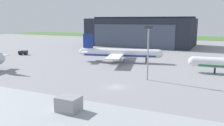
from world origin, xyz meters
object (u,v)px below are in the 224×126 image
(maintenance_hangar, at_px, (141,32))
(airliner_far_left, at_px, (120,53))
(baggage_tug, at_px, (23,52))
(apron_light_mast, at_px, (148,48))

(maintenance_hangar, xyz_separation_m, airliner_far_left, (12.85, -68.96, -5.49))
(maintenance_hangar, distance_m, baggage_tug, 81.28)
(maintenance_hangar, xyz_separation_m, apron_light_mast, (32.17, -93.09, 0.21))
(baggage_tug, xyz_separation_m, apron_light_mast, (72.42, -22.94, 8.31))
(maintenance_hangar, height_order, airliner_far_left, maintenance_hangar)
(maintenance_hangar, distance_m, airliner_far_left, 70.36)
(baggage_tug, bearing_deg, airliner_far_left, 1.29)
(maintenance_hangar, xyz_separation_m, baggage_tug, (-40.24, -70.16, -8.10))
(airliner_far_left, relative_size, apron_light_mast, 2.17)
(airliner_far_left, distance_m, baggage_tug, 53.17)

